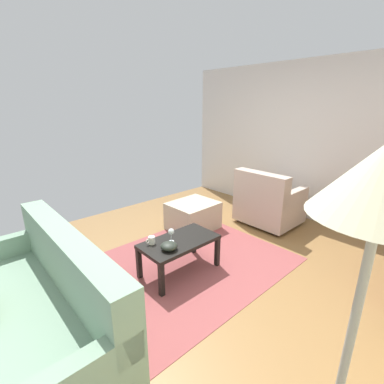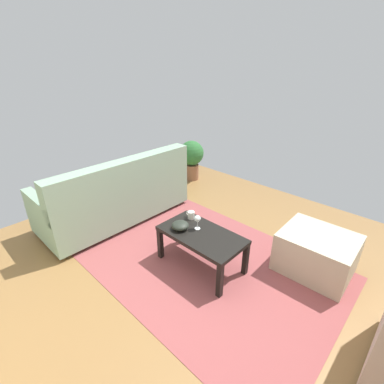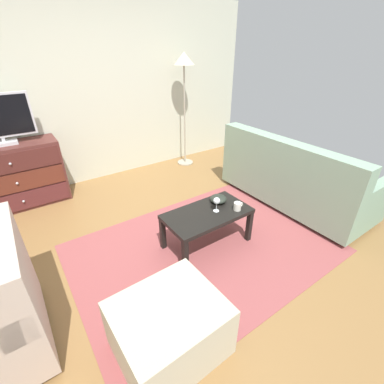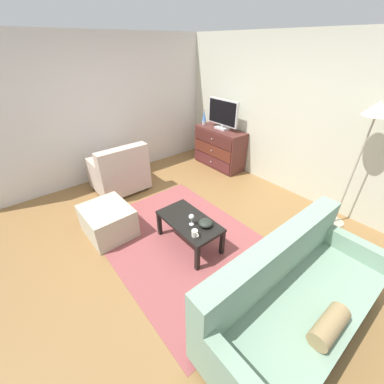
{
  "view_description": "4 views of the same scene",
  "coord_description": "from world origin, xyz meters",
  "px_view_note": "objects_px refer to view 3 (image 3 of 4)",
  "views": [
    {
      "loc": [
        2.05,
        2.02,
        1.87
      ],
      "look_at": [
        0.11,
        -0.11,
        0.95
      ],
      "focal_mm": 25.64,
      "sensor_mm": 36.0,
      "label": 1
    },
    {
      "loc": [
        -1.26,
        1.61,
        1.98
      ],
      "look_at": [
        0.37,
        -0.11,
        0.85
      ],
      "focal_mm": 25.55,
      "sensor_mm": 36.0,
      "label": 2
    },
    {
      "loc": [
        -1.15,
        -1.92,
        1.9
      ],
      "look_at": [
        0.06,
        -0.17,
        0.72
      ],
      "focal_mm": 24.92,
      "sensor_mm": 36.0,
      "label": 3
    },
    {
      "loc": [
        2.21,
        -1.68,
        2.38
      ],
      "look_at": [
        0.15,
        0.0,
        0.72
      ],
      "focal_mm": 22.57,
      "sensor_mm": 36.0,
      "label": 4
    }
  ],
  "objects_px": {
    "dresser": "(15,176)",
    "bowl_decorative": "(218,199)",
    "couch_large": "(293,179)",
    "ottoman": "(169,328)",
    "standing_lamp": "(184,70)",
    "coffee_table": "(207,217)",
    "wine_glass": "(217,201)",
    "mug": "(238,206)"
  },
  "relations": [
    {
      "from": "dresser",
      "to": "bowl_decorative",
      "type": "xyz_separation_m",
      "value": [
        1.74,
        -1.98,
        0.03
      ]
    },
    {
      "from": "couch_large",
      "to": "ottoman",
      "type": "xyz_separation_m",
      "value": [
        -2.37,
        -0.81,
        -0.14
      ]
    },
    {
      "from": "ottoman",
      "to": "standing_lamp",
      "type": "xyz_separation_m",
      "value": [
        1.97,
        2.78,
        1.34
      ]
    },
    {
      "from": "dresser",
      "to": "couch_large",
      "type": "xyz_separation_m",
      "value": [
        2.99,
        -2.01,
        -0.07
      ]
    },
    {
      "from": "bowl_decorative",
      "to": "coffee_table",
      "type": "bearing_deg",
      "value": -157.45
    },
    {
      "from": "wine_glass",
      "to": "couch_large",
      "type": "distance_m",
      "value": 1.39
    },
    {
      "from": "wine_glass",
      "to": "mug",
      "type": "relative_size",
      "value": 1.38
    },
    {
      "from": "ottoman",
      "to": "coffee_table",
      "type": "bearing_deg",
      "value": 39.9
    },
    {
      "from": "wine_glass",
      "to": "bowl_decorative",
      "type": "height_order",
      "value": "wine_glass"
    },
    {
      "from": "couch_large",
      "to": "standing_lamp",
      "type": "relative_size",
      "value": 1.09
    },
    {
      "from": "wine_glass",
      "to": "ottoman",
      "type": "distance_m",
      "value": 1.27
    },
    {
      "from": "wine_glass",
      "to": "couch_large",
      "type": "relative_size",
      "value": 0.08
    },
    {
      "from": "couch_large",
      "to": "standing_lamp",
      "type": "distance_m",
      "value": 2.34
    },
    {
      "from": "wine_glass",
      "to": "couch_large",
      "type": "xyz_separation_m",
      "value": [
        1.38,
        0.09,
        -0.17
      ]
    },
    {
      "from": "dresser",
      "to": "mug",
      "type": "distance_m",
      "value": 2.85
    },
    {
      "from": "couch_large",
      "to": "wine_glass",
      "type": "bearing_deg",
      "value": -176.28
    },
    {
      "from": "coffee_table",
      "to": "wine_glass",
      "type": "relative_size",
      "value": 5.66
    },
    {
      "from": "dresser",
      "to": "wine_glass",
      "type": "xyz_separation_m",
      "value": [
        1.61,
        -2.1,
        0.11
      ]
    },
    {
      "from": "dresser",
      "to": "standing_lamp",
      "type": "distance_m",
      "value": 2.83
    },
    {
      "from": "bowl_decorative",
      "to": "standing_lamp",
      "type": "xyz_separation_m",
      "value": [
        0.85,
        1.93,
        1.1
      ]
    },
    {
      "from": "coffee_table",
      "to": "bowl_decorative",
      "type": "distance_m",
      "value": 0.25
    },
    {
      "from": "coffee_table",
      "to": "bowl_decorative",
      "type": "height_order",
      "value": "bowl_decorative"
    },
    {
      "from": "dresser",
      "to": "ottoman",
      "type": "bearing_deg",
      "value": -77.6
    },
    {
      "from": "dresser",
      "to": "mug",
      "type": "relative_size",
      "value": 10.0
    },
    {
      "from": "coffee_table",
      "to": "mug",
      "type": "bearing_deg",
      "value": -26.42
    },
    {
      "from": "dresser",
      "to": "couch_large",
      "type": "height_order",
      "value": "couch_large"
    },
    {
      "from": "coffee_table",
      "to": "mug",
      "type": "relative_size",
      "value": 7.79
    },
    {
      "from": "mug",
      "to": "bowl_decorative",
      "type": "bearing_deg",
      "value": 105.79
    },
    {
      "from": "mug",
      "to": "ottoman",
      "type": "distance_m",
      "value": 1.36
    },
    {
      "from": "wine_glass",
      "to": "bowl_decorative",
      "type": "bearing_deg",
      "value": 43.78
    },
    {
      "from": "wine_glass",
      "to": "ottoman",
      "type": "relative_size",
      "value": 0.22
    },
    {
      "from": "ottoman",
      "to": "standing_lamp",
      "type": "height_order",
      "value": "standing_lamp"
    },
    {
      "from": "mug",
      "to": "bowl_decorative",
      "type": "height_order",
      "value": "mug"
    },
    {
      "from": "wine_glass",
      "to": "couch_large",
      "type": "height_order",
      "value": "couch_large"
    },
    {
      "from": "wine_glass",
      "to": "standing_lamp",
      "type": "distance_m",
      "value": 2.49
    },
    {
      "from": "coffee_table",
      "to": "standing_lamp",
      "type": "distance_m",
      "value": 2.58
    },
    {
      "from": "standing_lamp",
      "to": "coffee_table",
      "type": "bearing_deg",
      "value": -117.79
    },
    {
      "from": "wine_glass",
      "to": "standing_lamp",
      "type": "bearing_deg",
      "value": 64.56
    },
    {
      "from": "standing_lamp",
      "to": "wine_glass",
      "type": "bearing_deg",
      "value": -115.44
    },
    {
      "from": "ottoman",
      "to": "standing_lamp",
      "type": "distance_m",
      "value": 3.66
    },
    {
      "from": "coffee_table",
      "to": "wine_glass",
      "type": "height_order",
      "value": "wine_glass"
    },
    {
      "from": "dresser",
      "to": "coffee_table",
      "type": "relative_size",
      "value": 1.28
    }
  ]
}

